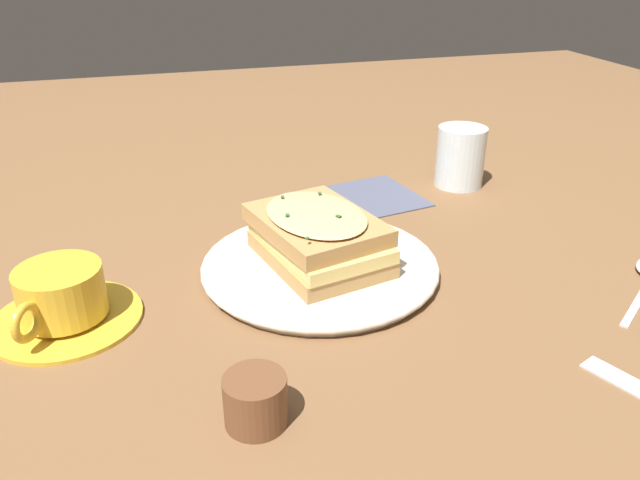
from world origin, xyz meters
name	(u,v)px	position (x,y,z in m)	size (l,w,h in m)	color
ground_plane	(316,284)	(0.00, 0.00, 0.00)	(2.40, 2.40, 0.00)	brown
dinner_plate	(320,266)	(-0.02, 0.01, 0.01)	(0.27, 0.27, 0.02)	silver
sandwich	(318,237)	(-0.02, 0.01, 0.04)	(0.18, 0.15, 0.06)	#B2844C
teacup_with_saucer	(62,302)	(0.00, -0.26, 0.02)	(0.15, 0.15, 0.06)	gold
water_glass	(460,157)	(-0.23, 0.29, 0.05)	(0.07, 0.07, 0.09)	silver
napkin	(378,195)	(-0.22, 0.16, 0.00)	(0.13, 0.11, 0.00)	#4C5166
condiment_pot	(255,400)	(0.19, -0.11, 0.02)	(0.05, 0.05, 0.04)	brown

